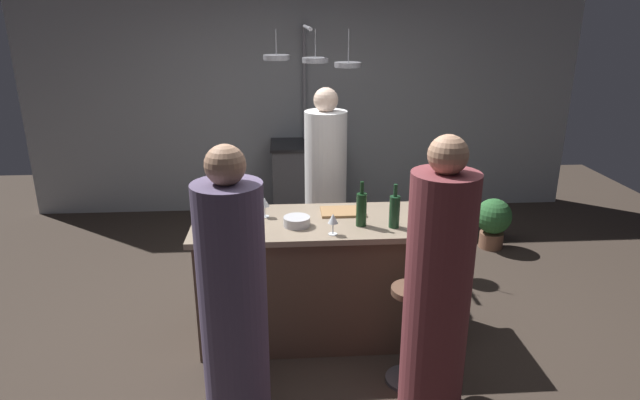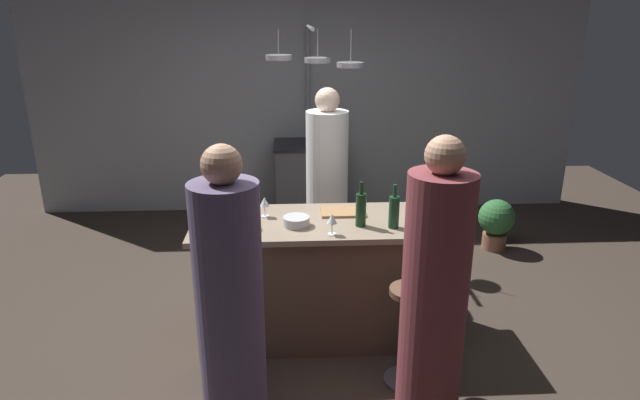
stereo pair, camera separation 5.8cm
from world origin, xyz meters
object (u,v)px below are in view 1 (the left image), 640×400
guest_left (234,312)px  pepper_mill (422,201)px  wine_bottle_red (361,209)px  mixing_bowl_wooden (244,225)px  cutting_board (343,212)px  mixing_bowl_steel (297,221)px  bar_stool_right (410,331)px  wine_bottle_white (420,207)px  chef (326,193)px  guest_right (437,299)px  wine_glass_near_left_guest (333,220)px  bar_stool_left (244,337)px  wine_bottle_green (394,211)px  stove_range (306,181)px  potted_plant (493,220)px  wine_glass_near_right_guest (265,203)px

guest_left → pepper_mill: 1.68m
wine_bottle_red → mixing_bowl_wooden: wine_bottle_red is taller
cutting_board → mixing_bowl_steel: (-0.34, -0.23, 0.02)m
mixing_bowl_steel → bar_stool_right: bearing=-37.4°
bar_stool_right → wine_bottle_white: size_ratio=2.31×
chef → wine_bottle_white: (0.58, -1.01, 0.22)m
guest_right → bar_stool_right: bearing=97.8°
guest_right → wine_glass_near_left_guest: 0.89m
wine_bottle_white → wine_glass_near_left_guest: 0.65m
bar_stool_left → wine_bottle_red: size_ratio=2.17×
chef → mixing_bowl_wooden: bearing=-120.9°
bar_stool_left → wine_bottle_red: (0.79, 0.50, 0.65)m
cutting_board → mixing_bowl_steel: bearing=-145.7°
guest_right → guest_left: bearing=-177.8°
cutting_board → wine_bottle_red: 0.30m
guest_left → bar_stool_right: size_ratio=2.48×
wine_bottle_white → wine_bottle_red: 0.42m
chef → cutting_board: chef is taller
bar_stool_left → wine_glass_near_left_guest: wine_glass_near_left_guest is taller
wine_bottle_white → wine_bottle_red: bearing=-174.7°
wine_bottle_green → mixing_bowl_wooden: bearing=178.7°
cutting_board → bar_stool_left: bearing=-132.3°
wine_bottle_green → pepper_mill: bearing=43.5°
wine_glass_near_left_guest → wine_bottle_green: bearing=13.5°
bar_stool_left → wine_glass_near_left_guest: bearing=31.5°
stove_range → wine_bottle_white: wine_bottle_white is taller
stove_range → pepper_mill: (0.73, -2.38, 0.56)m
guest_right → chef: bearing=103.7°
wine_bottle_white → potted_plant: bearing=52.4°
guest_right → wine_bottle_green: (-0.08, 0.81, 0.22)m
guest_left → mixing_bowl_steel: (0.36, 0.92, 0.15)m
wine_bottle_red → wine_glass_near_right_guest: (-0.66, 0.21, -0.02)m
wine_bottle_green → cutting_board: bearing=136.2°
wine_bottle_red → wine_glass_near_left_guest: 0.25m
stove_range → bar_stool_right: stove_range is taller
pepper_mill → wine_bottle_green: wine_bottle_green is taller
potted_plant → mixing_bowl_steel: mixing_bowl_steel is taller
wine_glass_near_left_guest → chef: bearing=87.8°
guest_right → wine_bottle_white: guest_right is taller
potted_plant → wine_bottle_green: 2.23m
bar_stool_left → mixing_bowl_wooden: mixing_bowl_wooden is taller
bar_stool_right → cutting_board: 0.99m
stove_range → wine_bottle_green: bearing=-79.5°
wine_glass_near_right_guest → stove_range: bearing=80.4°
chef → cutting_board: bearing=-85.4°
potted_plant → mixing_bowl_wooden: bearing=-146.5°
wine_bottle_red → mixing_bowl_steel: size_ratio=1.72×
cutting_board → wine_bottle_red: bearing=-69.4°
wine_glass_near_right_guest → mixing_bowl_steel: bearing=-40.2°
wine_glass_near_left_guest → mixing_bowl_steel: wine_glass_near_left_guest is taller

